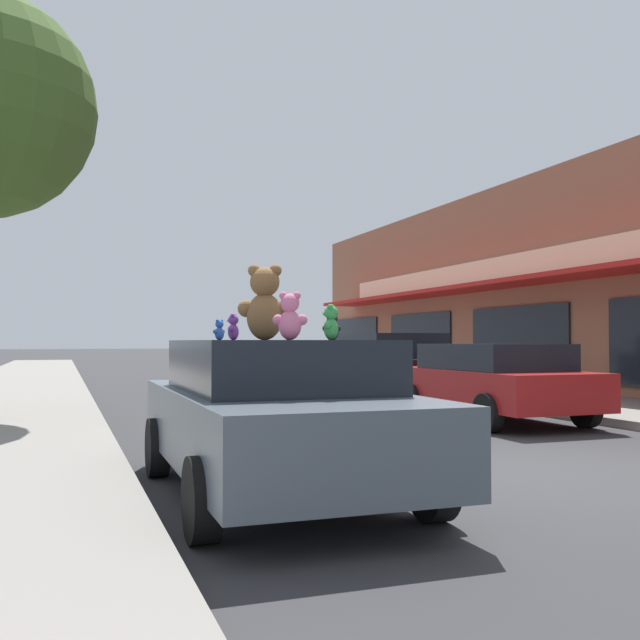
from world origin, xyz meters
name	(u,v)px	position (x,y,z in m)	size (l,w,h in m)	color
ground_plane	(517,474)	(0.00, 0.00, 0.00)	(260.00, 260.00, 0.00)	#333335
plush_art_car	(276,413)	(-2.73, -0.16, 0.76)	(2.04, 4.21, 1.42)	#4C5660
teddy_bear_giant	(265,304)	(-2.84, -0.17, 1.76)	(0.53, 0.38, 0.70)	olive
teddy_bear_pink	(290,317)	(-2.90, -1.14, 1.61)	(0.29, 0.21, 0.38)	pink
teddy_bear_black	(332,327)	(-2.06, 0.13, 1.56)	(0.21, 0.14, 0.28)	black
teddy_bear_purple	(233,327)	(-3.03, 0.28, 1.55)	(0.15, 0.19, 0.26)	purple
teddy_bear_white	(289,329)	(-2.34, 0.69, 1.55)	(0.19, 0.13, 0.25)	white
teddy_bear_green	(331,323)	(-2.58, -1.20, 1.56)	(0.17, 0.21, 0.28)	green
teddy_bear_blue	(219,330)	(-3.07, 0.72, 1.53)	(0.16, 0.14, 0.21)	blue
parked_car_far_center	(493,379)	(2.54, 4.25, 0.74)	(2.05, 4.00, 1.37)	maroon
parked_car_far_right	(385,365)	(2.54, 8.68, 0.86)	(2.16, 4.17, 1.59)	black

